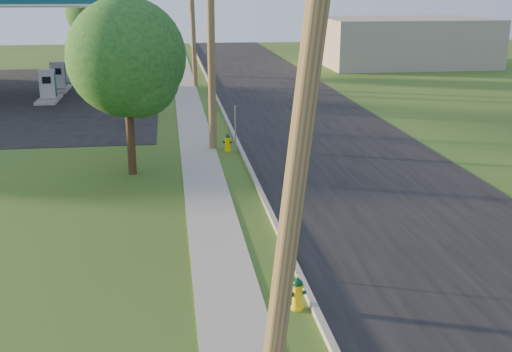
{
  "coord_description": "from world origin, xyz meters",
  "views": [
    {
      "loc": [
        -2.38,
        -9.39,
        6.6
      ],
      "look_at": [
        0.0,
        8.0,
        1.4
      ],
      "focal_mm": 45.0,
      "sensor_mm": 36.0,
      "label": 1
    }
  ],
  "objects_px": {
    "tree_lot": "(97,14)",
    "utility_pole_mid": "(211,29)",
    "fuel_pump_ne": "(48,89)",
    "hydrant_mid": "(228,142)",
    "utility_pole_far": "(192,14)",
    "tree_verge": "(129,62)",
    "utility_pole_near": "(302,124)",
    "hydrant_near": "(297,294)",
    "fuel_pump_se": "(59,80)",
    "hydrant_far": "(213,103)",
    "price_pylon": "(120,12)"
  },
  "relations": [
    {
      "from": "tree_lot",
      "to": "utility_pole_mid",
      "type": "bearing_deg",
      "value": -74.88
    },
    {
      "from": "fuel_pump_ne",
      "to": "utility_pole_mid",
      "type": "bearing_deg",
      "value": -55.6
    },
    {
      "from": "hydrant_mid",
      "to": "utility_pole_far",
      "type": "bearing_deg",
      "value": 91.75
    },
    {
      "from": "hydrant_mid",
      "to": "tree_verge",
      "type": "bearing_deg",
      "value": -141.23
    },
    {
      "from": "utility_pole_far",
      "to": "tree_lot",
      "type": "bearing_deg",
      "value": 130.78
    },
    {
      "from": "utility_pole_near",
      "to": "hydrant_near",
      "type": "xyz_separation_m",
      "value": [
        0.76,
        3.66,
        -4.44
      ]
    },
    {
      "from": "fuel_pump_se",
      "to": "utility_pole_near",
      "type": "bearing_deg",
      "value": -75.73
    },
    {
      "from": "fuel_pump_ne",
      "to": "tree_verge",
      "type": "distance_m",
      "value": 17.78
    },
    {
      "from": "utility_pole_near",
      "to": "hydrant_near",
      "type": "bearing_deg",
      "value": 78.35
    },
    {
      "from": "fuel_pump_se",
      "to": "utility_pole_far",
      "type": "bearing_deg",
      "value": 6.41
    },
    {
      "from": "utility_pole_mid",
      "to": "utility_pole_far",
      "type": "bearing_deg",
      "value": 90.0
    },
    {
      "from": "utility_pole_near",
      "to": "hydrant_far",
      "type": "distance_m",
      "value": 27.16
    },
    {
      "from": "utility_pole_near",
      "to": "hydrant_near",
      "type": "distance_m",
      "value": 5.81
    },
    {
      "from": "utility_pole_mid",
      "to": "price_pylon",
      "type": "xyz_separation_m",
      "value": [
        -3.9,
        5.5,
        0.48
      ]
    },
    {
      "from": "hydrant_far",
      "to": "hydrant_near",
      "type": "bearing_deg",
      "value": -89.64
    },
    {
      "from": "fuel_pump_ne",
      "to": "tree_lot",
      "type": "relative_size",
      "value": 0.46
    },
    {
      "from": "utility_pole_near",
      "to": "fuel_pump_se",
      "type": "xyz_separation_m",
      "value": [
        -8.9,
        35.0,
        -4.08
      ]
    },
    {
      "from": "fuel_pump_se",
      "to": "tree_lot",
      "type": "bearing_deg",
      "value": 78.84
    },
    {
      "from": "price_pylon",
      "to": "hydrant_mid",
      "type": "height_order",
      "value": "price_pylon"
    },
    {
      "from": "utility_pole_near",
      "to": "tree_lot",
      "type": "relative_size",
      "value": 1.35
    },
    {
      "from": "utility_pole_mid",
      "to": "fuel_pump_se",
      "type": "distance_m",
      "value": 19.65
    },
    {
      "from": "price_pylon",
      "to": "hydrant_far",
      "type": "height_order",
      "value": "price_pylon"
    },
    {
      "from": "utility_pole_far",
      "to": "hydrant_near",
      "type": "relative_size",
      "value": 12.93
    },
    {
      "from": "utility_pole_mid",
      "to": "fuel_pump_se",
      "type": "height_order",
      "value": "utility_pole_mid"
    },
    {
      "from": "tree_verge",
      "to": "fuel_pump_se",
      "type": "bearing_deg",
      "value": 105.8
    },
    {
      "from": "tree_lot",
      "to": "hydrant_far",
      "type": "distance_m",
      "value": 19.49
    },
    {
      "from": "tree_verge",
      "to": "tree_lot",
      "type": "height_order",
      "value": "tree_lot"
    },
    {
      "from": "utility_pole_mid",
      "to": "utility_pole_far",
      "type": "distance_m",
      "value": 18.0
    },
    {
      "from": "tree_verge",
      "to": "price_pylon",
      "type": "bearing_deg",
      "value": 95.06
    },
    {
      "from": "utility_pole_mid",
      "to": "tree_verge",
      "type": "relative_size",
      "value": 1.55
    },
    {
      "from": "hydrant_near",
      "to": "utility_pole_far",
      "type": "bearing_deg",
      "value": 91.34
    },
    {
      "from": "utility_pole_mid",
      "to": "price_pylon",
      "type": "bearing_deg",
      "value": 125.34
    },
    {
      "from": "utility_pole_near",
      "to": "utility_pole_mid",
      "type": "height_order",
      "value": "utility_pole_mid"
    },
    {
      "from": "fuel_pump_se",
      "to": "hydrant_mid",
      "type": "height_order",
      "value": "fuel_pump_se"
    },
    {
      "from": "fuel_pump_ne",
      "to": "hydrant_near",
      "type": "distance_m",
      "value": 28.99
    },
    {
      "from": "utility_pole_mid",
      "to": "fuel_pump_ne",
      "type": "xyz_separation_m",
      "value": [
        -8.9,
        13.0,
        -4.23
      ]
    },
    {
      "from": "utility_pole_far",
      "to": "hydrant_near",
      "type": "xyz_separation_m",
      "value": [
        0.76,
        -32.34,
        -4.44
      ]
    },
    {
      "from": "utility_pole_near",
      "to": "tree_verge",
      "type": "bearing_deg",
      "value": 102.07
    },
    {
      "from": "tree_lot",
      "to": "price_pylon",
      "type": "bearing_deg",
      "value": -81.26
    },
    {
      "from": "fuel_pump_se",
      "to": "hydrant_far",
      "type": "distance_m",
      "value": 12.57
    },
    {
      "from": "price_pylon",
      "to": "hydrant_far",
      "type": "distance_m",
      "value": 7.53
    },
    {
      "from": "tree_verge",
      "to": "tree_lot",
      "type": "distance_m",
      "value": 29.96
    },
    {
      "from": "tree_verge",
      "to": "hydrant_near",
      "type": "height_order",
      "value": "tree_verge"
    },
    {
      "from": "hydrant_mid",
      "to": "hydrant_far",
      "type": "relative_size",
      "value": 0.96
    },
    {
      "from": "fuel_pump_ne",
      "to": "utility_pole_near",
      "type": "bearing_deg",
      "value": -73.98
    },
    {
      "from": "utility_pole_near",
      "to": "fuel_pump_ne",
      "type": "bearing_deg",
      "value": 106.02
    },
    {
      "from": "fuel_pump_se",
      "to": "hydrant_near",
      "type": "height_order",
      "value": "fuel_pump_se"
    },
    {
      "from": "fuel_pump_ne",
      "to": "price_pylon",
      "type": "height_order",
      "value": "price_pylon"
    },
    {
      "from": "utility_pole_far",
      "to": "hydrant_mid",
      "type": "height_order",
      "value": "utility_pole_far"
    },
    {
      "from": "hydrant_mid",
      "to": "hydrant_near",
      "type": "bearing_deg",
      "value": -89.22
    }
  ]
}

